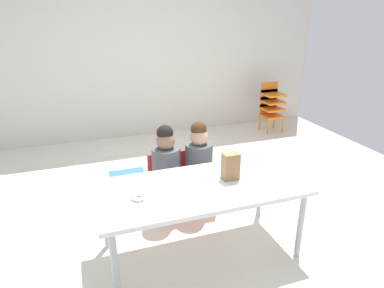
{
  "coord_description": "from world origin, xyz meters",
  "views": [
    {
      "loc": [
        -0.93,
        -2.83,
        1.85
      ],
      "look_at": [
        -0.09,
        -0.42,
        0.86
      ],
      "focal_mm": 31.63,
      "sensor_mm": 36.0,
      "label": 1
    }
  ],
  "objects_px": {
    "craft_table": "(201,192)",
    "kid_chair_orange_stack": "(272,104)",
    "paper_bag_brown": "(231,166)",
    "paper_plate_center_table": "(213,189)",
    "donut_powdered_on_plate": "(138,197)",
    "seated_child_near_camera": "(166,163)",
    "paper_plate_near_edge": "(138,199)",
    "seated_child_middle_seat": "(199,159)"
  },
  "relations": [
    {
      "from": "craft_table",
      "to": "seated_child_near_camera",
      "type": "height_order",
      "value": "seated_child_near_camera"
    },
    {
      "from": "seated_child_near_camera",
      "to": "donut_powdered_on_plate",
      "type": "height_order",
      "value": "seated_child_near_camera"
    },
    {
      "from": "paper_bag_brown",
      "to": "paper_plate_center_table",
      "type": "height_order",
      "value": "paper_bag_brown"
    },
    {
      "from": "craft_table",
      "to": "paper_plate_near_edge",
      "type": "height_order",
      "value": "paper_plate_near_edge"
    },
    {
      "from": "seated_child_middle_seat",
      "to": "kid_chair_orange_stack",
      "type": "relative_size",
      "value": 1.15
    },
    {
      "from": "craft_table",
      "to": "paper_bag_brown",
      "type": "height_order",
      "value": "paper_bag_brown"
    },
    {
      "from": "craft_table",
      "to": "kid_chair_orange_stack",
      "type": "relative_size",
      "value": 2.01
    },
    {
      "from": "seated_child_near_camera",
      "to": "paper_plate_near_edge",
      "type": "xyz_separation_m",
      "value": [
        -0.38,
        -0.66,
        0.06
      ]
    },
    {
      "from": "seated_child_middle_seat",
      "to": "paper_plate_center_table",
      "type": "relative_size",
      "value": 5.1
    },
    {
      "from": "paper_plate_center_table",
      "to": "donut_powdered_on_plate",
      "type": "distance_m",
      "value": 0.56
    },
    {
      "from": "kid_chair_orange_stack",
      "to": "paper_plate_center_table",
      "type": "distance_m",
      "value": 3.36
    },
    {
      "from": "seated_child_middle_seat",
      "to": "paper_bag_brown",
      "type": "distance_m",
      "value": 0.6
    },
    {
      "from": "kid_chair_orange_stack",
      "to": "paper_plate_center_table",
      "type": "height_order",
      "value": "kid_chair_orange_stack"
    },
    {
      "from": "paper_bag_brown",
      "to": "paper_plate_center_table",
      "type": "relative_size",
      "value": 1.22
    },
    {
      "from": "seated_child_near_camera",
      "to": "paper_bag_brown",
      "type": "xyz_separation_m",
      "value": [
        0.38,
        -0.57,
        0.16
      ]
    },
    {
      "from": "seated_child_middle_seat",
      "to": "paper_plate_near_edge",
      "type": "height_order",
      "value": "seated_child_middle_seat"
    },
    {
      "from": "craft_table",
      "to": "kid_chair_orange_stack",
      "type": "distance_m",
      "value": 3.33
    },
    {
      "from": "seated_child_near_camera",
      "to": "seated_child_middle_seat",
      "type": "distance_m",
      "value": 0.32
    },
    {
      "from": "paper_plate_near_edge",
      "to": "paper_plate_center_table",
      "type": "xyz_separation_m",
      "value": [
        0.56,
        -0.03,
        0.0
      ]
    },
    {
      "from": "kid_chair_orange_stack",
      "to": "paper_plate_near_edge",
      "type": "distance_m",
      "value": 3.71
    },
    {
      "from": "paper_plate_near_edge",
      "to": "seated_child_near_camera",
      "type": "bearing_deg",
      "value": 60.02
    },
    {
      "from": "paper_bag_brown",
      "to": "donut_powdered_on_plate",
      "type": "distance_m",
      "value": 0.77
    },
    {
      "from": "kid_chair_orange_stack",
      "to": "craft_table",
      "type": "bearing_deg",
      "value": -131.04
    },
    {
      "from": "craft_table",
      "to": "paper_bag_brown",
      "type": "relative_size",
      "value": 7.3
    },
    {
      "from": "paper_bag_brown",
      "to": "paper_plate_center_table",
      "type": "bearing_deg",
      "value": -149.63
    },
    {
      "from": "seated_child_near_camera",
      "to": "paper_plate_near_edge",
      "type": "bearing_deg",
      "value": -119.98
    },
    {
      "from": "kid_chair_orange_stack",
      "to": "seated_child_near_camera",
      "type": "bearing_deg",
      "value": -140.39
    },
    {
      "from": "seated_child_middle_seat",
      "to": "kid_chair_orange_stack",
      "type": "height_order",
      "value": "seated_child_middle_seat"
    },
    {
      "from": "seated_child_middle_seat",
      "to": "paper_plate_center_table",
      "type": "distance_m",
      "value": 0.71
    },
    {
      "from": "paper_bag_brown",
      "to": "paper_plate_center_table",
      "type": "xyz_separation_m",
      "value": [
        -0.2,
        -0.12,
        -0.11
      ]
    },
    {
      "from": "craft_table",
      "to": "seated_child_near_camera",
      "type": "bearing_deg",
      "value": 101.33
    },
    {
      "from": "craft_table",
      "to": "kid_chair_orange_stack",
      "type": "xyz_separation_m",
      "value": [
        2.18,
        2.51,
        -0.1
      ]
    },
    {
      "from": "seated_child_middle_seat",
      "to": "paper_bag_brown",
      "type": "relative_size",
      "value": 4.17
    },
    {
      "from": "seated_child_near_camera",
      "to": "paper_bag_brown",
      "type": "distance_m",
      "value": 0.7
    },
    {
      "from": "kid_chair_orange_stack",
      "to": "seated_child_middle_seat",
      "type": "bearing_deg",
      "value": -136.12
    },
    {
      "from": "craft_table",
      "to": "kid_chair_orange_stack",
      "type": "bearing_deg",
      "value": 48.96
    },
    {
      "from": "craft_table",
      "to": "paper_plate_near_edge",
      "type": "relative_size",
      "value": 8.93
    },
    {
      "from": "kid_chair_orange_stack",
      "to": "paper_plate_near_edge",
      "type": "bearing_deg",
      "value": -136.31
    },
    {
      "from": "seated_child_middle_seat",
      "to": "paper_plate_near_edge",
      "type": "distance_m",
      "value": 0.96
    },
    {
      "from": "seated_child_middle_seat",
      "to": "paper_plate_near_edge",
      "type": "xyz_separation_m",
      "value": [
        -0.7,
        -0.66,
        0.06
      ]
    },
    {
      "from": "seated_child_near_camera",
      "to": "paper_plate_center_table",
      "type": "height_order",
      "value": "seated_child_near_camera"
    },
    {
      "from": "seated_child_middle_seat",
      "to": "kid_chair_orange_stack",
      "type": "xyz_separation_m",
      "value": [
        1.98,
        1.91,
        -0.1
      ]
    }
  ]
}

